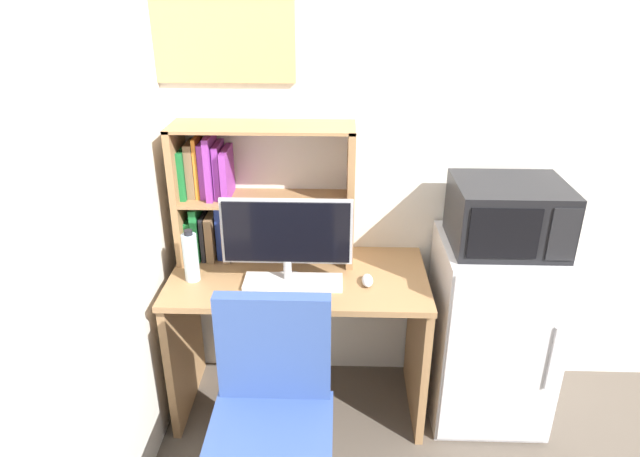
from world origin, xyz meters
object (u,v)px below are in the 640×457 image
monitor (287,236)px  desk_chair (272,440)px  mini_fridge (490,330)px  wall_corkboard (212,30)px  microwave (508,215)px  hutch_bookshelf (236,192)px  water_bottle (191,257)px  keyboard (293,282)px  computer_mouse (367,280)px

monitor → desk_chair: monitor is taller
mini_fridge → wall_corkboard: bearing=168.1°
microwave → hutch_bookshelf: bearing=172.2°
water_bottle → microwave: size_ratio=0.52×
wall_corkboard → microwave: bearing=-11.7°
keyboard → microwave: microwave is taller
monitor → wall_corkboard: wall_corkboard is taller
computer_mouse → desk_chair: size_ratio=0.11×
keyboard → wall_corkboard: wall_corkboard is taller
keyboard → monitor: bearing=145.7°
hutch_bookshelf → microwave: 1.23m
mini_fridge → microwave: bearing=89.9°
keyboard → microwave: bearing=6.2°
mini_fridge → microwave: (0.00, 0.00, 0.60)m
keyboard → computer_mouse: bearing=2.2°
keyboard → desk_chair: (-0.04, -0.60, -0.34)m
monitor → keyboard: monitor is taller
water_bottle → mini_fridge: 1.46m
water_bottle → computer_mouse: bearing=-0.9°
computer_mouse → hutch_bookshelf: bearing=157.3°
computer_mouse → microwave: microwave is taller
hutch_bookshelf → computer_mouse: (0.62, -0.26, -0.31)m
microwave → wall_corkboard: bearing=168.3°
hutch_bookshelf → keyboard: hutch_bookshelf is taller
monitor → computer_mouse: (0.36, -0.00, -0.21)m
monitor → microwave: microwave is taller
hutch_bookshelf → keyboard: (0.28, -0.27, -0.32)m
microwave → wall_corkboard: size_ratio=0.66×
monitor → mini_fridge: (0.96, 0.08, -0.53)m
monitor → computer_mouse: size_ratio=5.50×
water_bottle → hutch_bookshelf: bearing=54.7°
mini_fridge → desk_chair: bearing=-144.4°
water_bottle → mini_fridge: size_ratio=0.27×
hutch_bookshelf → mini_fridge: size_ratio=0.91×
mini_fridge → monitor: bearing=-175.1°
hutch_bookshelf → wall_corkboard: size_ratio=1.15×
hutch_bookshelf → water_bottle: bearing=-125.3°
monitor → microwave: size_ratio=1.20×
computer_mouse → wall_corkboard: (-0.69, 0.36, 1.02)m
hutch_bookshelf → monitor: hutch_bookshelf is taller
hutch_bookshelf → desk_chair: bearing=-74.2°
hutch_bookshelf → microwave: (1.22, -0.17, -0.03)m
mini_fridge → microwave: size_ratio=1.93×
hutch_bookshelf → mini_fridge: hutch_bookshelf is taller
desk_chair → monitor: bearing=88.8°
water_bottle → mini_fridge: bearing=3.1°
mini_fridge → microwave: microwave is taller
computer_mouse → wall_corkboard: wall_corkboard is taller
hutch_bookshelf → water_bottle: (-0.17, -0.24, -0.22)m
computer_mouse → water_bottle: water_bottle is taller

